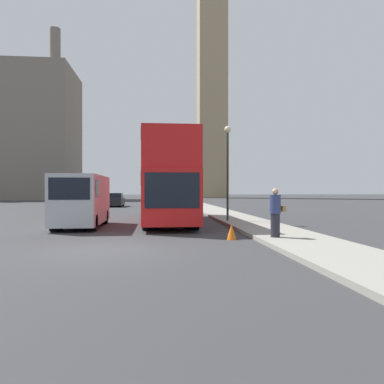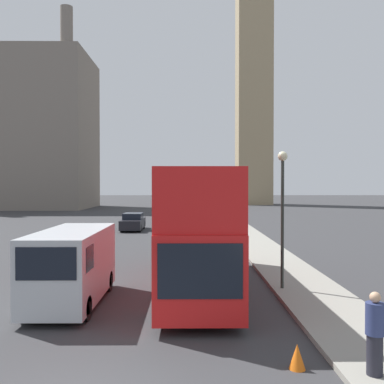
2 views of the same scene
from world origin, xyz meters
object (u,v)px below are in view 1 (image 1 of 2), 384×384
object	(u,v)px
pedestrian	(275,213)
white_van	(82,200)
clock_tower	(212,48)
street_lamp	(228,157)
red_double_decker_bus	(168,177)
parked_sedan	(115,200)

from	to	relation	value
pedestrian	white_van	bearing A→B (deg)	143.72
clock_tower	street_lamp	distance (m)	77.41
white_van	pedestrian	bearing A→B (deg)	-36.28
red_double_decker_bus	white_van	xyz separation A→B (m)	(-4.19, -2.28, -1.17)
pedestrian	street_lamp	distance (m)	7.70
white_van	pedestrian	world-z (taller)	white_van
red_double_decker_bus	clock_tower	bearing A→B (deg)	79.52
pedestrian	parked_sedan	world-z (taller)	pedestrian
clock_tower	pedestrian	size ratio (longest dim) A/B	41.68
parked_sedan	street_lamp	bearing A→B (deg)	-68.84
clock_tower	white_van	world-z (taller)	clock_tower
white_van	street_lamp	world-z (taller)	street_lamp
red_double_decker_bus	street_lamp	xyz separation A→B (m)	(3.19, -0.65, 1.05)
white_van	street_lamp	bearing A→B (deg)	12.50
pedestrian	street_lamp	bearing A→B (deg)	92.24
clock_tower	red_double_decker_bus	xyz separation A→B (m)	(-12.75, -68.93, -33.60)
red_double_decker_bus	street_lamp	distance (m)	3.42
street_lamp	parked_sedan	size ratio (longest dim) A/B	1.12
clock_tower	pedestrian	xyz separation A→B (m)	(-9.28, -76.84, -35.10)
street_lamp	parked_sedan	distance (m)	23.31
red_double_decker_bus	pedestrian	size ratio (longest dim) A/B	6.52
clock_tower	red_double_decker_bus	size ratio (longest dim) A/B	6.39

